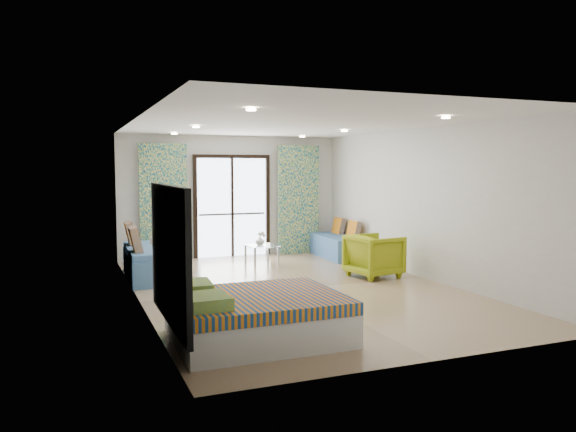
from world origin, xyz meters
name	(u,v)px	position (x,y,z in m)	size (l,w,h in m)	color
floor	(295,289)	(0.00, 0.00, 0.00)	(5.00, 7.50, 0.01)	#947758
ceiling	(296,123)	(0.00, 0.00, 2.70)	(5.00, 7.50, 0.01)	silver
wall_back	(232,196)	(0.00, 3.75, 1.35)	(5.00, 0.01, 2.70)	silver
wall_front	(438,231)	(0.00, -3.75, 1.35)	(5.00, 0.01, 2.70)	silver
wall_left	(138,211)	(-2.50, 0.00, 1.35)	(0.01, 7.50, 2.70)	silver
wall_right	(424,203)	(2.50, 0.00, 1.35)	(0.01, 7.50, 2.70)	silver
balcony_door	(232,200)	(0.00, 3.72, 1.26)	(1.76, 0.08, 2.28)	black
balcony_rail	(232,214)	(0.00, 3.73, 0.95)	(1.52, 0.03, 0.04)	#595451
curtain_left	(163,203)	(-1.55, 3.57, 1.25)	(1.00, 0.10, 2.50)	silver
curtain_right	(298,200)	(1.55, 3.57, 1.25)	(1.00, 0.10, 2.50)	silver
downlight_a	(251,110)	(-1.40, -2.00, 2.67)	(0.12, 0.12, 0.02)	#FFE0B2
downlight_b	(446,118)	(1.40, -2.00, 2.67)	(0.12, 0.12, 0.02)	#FFE0B2
downlight_c	(196,127)	(-1.40, 1.00, 2.67)	(0.12, 0.12, 0.02)	#FFE0B2
downlight_d	(344,131)	(1.40, 1.00, 2.67)	(0.12, 0.12, 0.02)	#FFE0B2
downlight_e	(174,134)	(-1.40, 3.00, 2.67)	(0.12, 0.12, 0.02)	#FFE0B2
downlight_f	(302,137)	(1.40, 3.00, 2.67)	(0.12, 0.12, 0.02)	#FFE0B2
headboard	(169,255)	(-2.46, -2.38, 1.05)	(0.06, 2.10, 1.50)	black
switch_plate	(151,241)	(-2.47, -1.13, 1.05)	(0.02, 0.10, 0.10)	silver
bed	(256,316)	(-1.48, -2.38, 0.28)	(1.91, 1.56, 0.66)	silver
daybed_left	(149,261)	(-2.12, 1.82, 0.31)	(0.83, 2.03, 0.99)	#40699A
daybed_right	(337,245)	(2.12, 2.70, 0.26)	(0.75, 1.75, 0.85)	#40699A
coffee_table	(262,247)	(0.27, 2.47, 0.35)	(0.64, 0.64, 0.68)	silver
vase	(260,241)	(0.23, 2.49, 0.49)	(0.19, 0.20, 0.19)	white
armchair	(374,254)	(1.72, 0.41, 0.43)	(0.83, 0.78, 0.86)	#95A315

